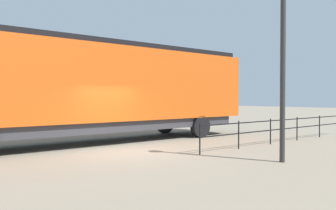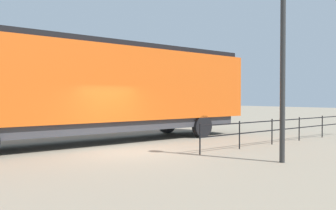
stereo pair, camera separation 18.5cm
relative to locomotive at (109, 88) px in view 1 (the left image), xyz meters
name	(u,v)px [view 1 (the left image)]	position (x,y,z in m)	size (l,w,h in m)	color
ground_plane	(128,152)	(3.01, -0.97, -2.43)	(120.00, 120.00, 0.00)	gray
locomotive	(109,88)	(0.00, 0.00, 0.00)	(3.10, 15.36, 4.38)	#D15114
lamp_post	(283,38)	(7.71, 1.60, 1.38)	(0.47, 0.47, 5.60)	#2D2D2D
platform_fence	(284,126)	(5.08, 5.92, -1.72)	(0.05, 10.58, 1.08)	black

